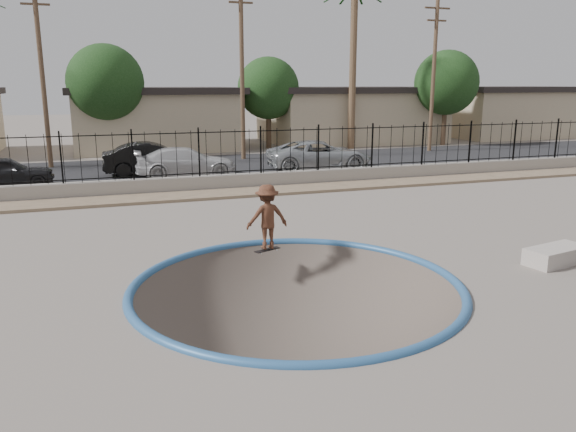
{
  "coord_description": "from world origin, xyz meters",
  "views": [
    {
      "loc": [
        -3.76,
        -11.44,
        4.16
      ],
      "look_at": [
        0.83,
        2.0,
        0.79
      ],
      "focal_mm": 35.0,
      "sensor_mm": 36.0,
      "label": 1
    }
  ],
  "objects_px": {
    "skater": "(267,221)",
    "car_d": "(319,155)",
    "car_a": "(4,172)",
    "skateboard": "(267,250)",
    "car_b": "(153,158)",
    "car_c": "(186,162)",
    "concrete_ledge": "(556,255)"
  },
  "relations": [
    {
      "from": "skater",
      "to": "car_b",
      "type": "bearing_deg",
      "value": -83.79
    },
    {
      "from": "car_b",
      "to": "car_d",
      "type": "bearing_deg",
      "value": -96.84
    },
    {
      "from": "skateboard",
      "to": "car_d",
      "type": "bearing_deg",
      "value": 41.18
    },
    {
      "from": "car_c",
      "to": "car_d",
      "type": "height_order",
      "value": "car_d"
    },
    {
      "from": "concrete_ledge",
      "to": "car_c",
      "type": "bearing_deg",
      "value": 112.26
    },
    {
      "from": "car_a",
      "to": "skater",
      "type": "bearing_deg",
      "value": -153.51
    },
    {
      "from": "skateboard",
      "to": "car_d",
      "type": "relative_size",
      "value": 0.15
    },
    {
      "from": "concrete_ledge",
      "to": "car_a",
      "type": "distance_m",
      "value": 20.29
    },
    {
      "from": "concrete_ledge",
      "to": "car_a",
      "type": "bearing_deg",
      "value": 132.53
    },
    {
      "from": "skateboard",
      "to": "car_c",
      "type": "height_order",
      "value": "car_c"
    },
    {
      "from": "skater",
      "to": "car_a",
      "type": "relative_size",
      "value": 0.43
    },
    {
      "from": "car_b",
      "to": "car_d",
      "type": "xyz_separation_m",
      "value": [
        7.85,
        -1.09,
        -0.03
      ]
    },
    {
      "from": "skateboard",
      "to": "skater",
      "type": "bearing_deg",
      "value": -118.6
    },
    {
      "from": "skater",
      "to": "car_a",
      "type": "distance_m",
      "value": 14.03
    },
    {
      "from": "skateboard",
      "to": "car_b",
      "type": "distance_m",
      "value": 13.5
    },
    {
      "from": "skater",
      "to": "car_d",
      "type": "height_order",
      "value": "skater"
    },
    {
      "from": "skater",
      "to": "skateboard",
      "type": "distance_m",
      "value": 0.76
    },
    {
      "from": "skateboard",
      "to": "car_c",
      "type": "relative_size",
      "value": 0.16
    },
    {
      "from": "car_c",
      "to": "car_a",
      "type": "bearing_deg",
      "value": 97.61
    },
    {
      "from": "concrete_ledge",
      "to": "car_d",
      "type": "distance_m",
      "value": 15.42
    },
    {
      "from": "car_a",
      "to": "car_d",
      "type": "distance_m",
      "value": 13.89
    },
    {
      "from": "skateboard",
      "to": "concrete_ledge",
      "type": "distance_m",
      "value": 6.93
    },
    {
      "from": "car_a",
      "to": "car_d",
      "type": "relative_size",
      "value": 0.74
    },
    {
      "from": "skater",
      "to": "car_a",
      "type": "xyz_separation_m",
      "value": [
        -7.52,
        11.85,
        -0.14
      ]
    },
    {
      "from": "skateboard",
      "to": "concrete_ledge",
      "type": "relative_size",
      "value": 0.46
    },
    {
      "from": "car_b",
      "to": "skater",
      "type": "bearing_deg",
      "value": -172.63
    },
    {
      "from": "skateboard",
      "to": "car_b",
      "type": "relative_size",
      "value": 0.17
    },
    {
      "from": "car_a",
      "to": "car_b",
      "type": "distance_m",
      "value": 6.23
    },
    {
      "from": "skater",
      "to": "car_b",
      "type": "xyz_separation_m",
      "value": [
        -1.49,
        13.4,
        -0.04
      ]
    },
    {
      "from": "car_b",
      "to": "car_a",
      "type": "bearing_deg",
      "value": 105.5
    },
    {
      "from": "car_c",
      "to": "skater",
      "type": "bearing_deg",
      "value": -175.49
    },
    {
      "from": "car_b",
      "to": "car_d",
      "type": "distance_m",
      "value": 7.93
    }
  ]
}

